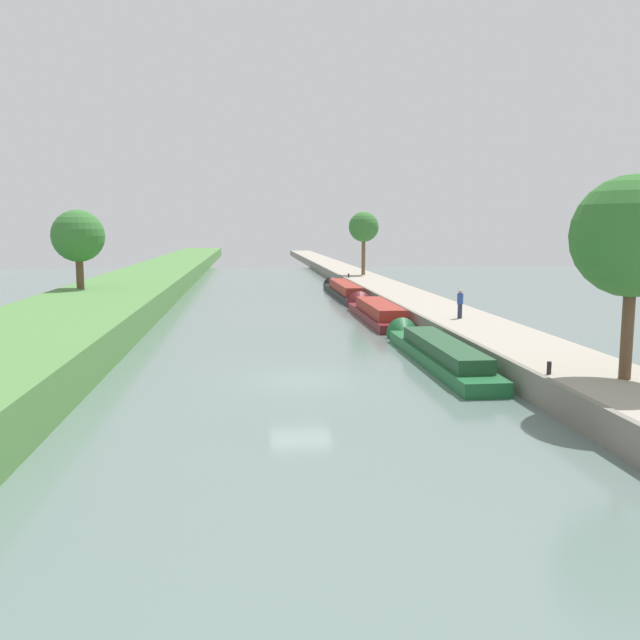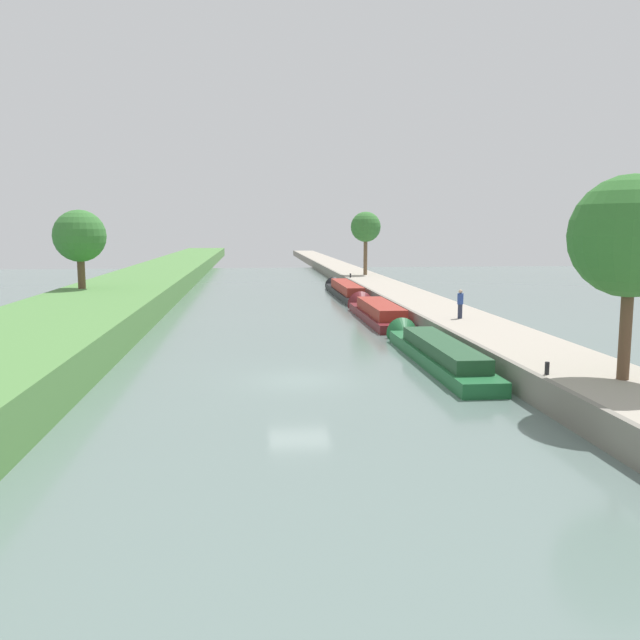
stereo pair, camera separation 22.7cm
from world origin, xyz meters
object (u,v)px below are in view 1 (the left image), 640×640
at_px(narrowboat_black, 343,290).
at_px(mooring_bollard_far, 349,276).
at_px(narrowboat_green, 435,351).
at_px(narrowboat_maroon, 375,311).
at_px(person_walking, 460,303).
at_px(mooring_bollard_near, 549,368).

relative_size(narrowboat_black, mooring_bollard_far, 37.78).
relative_size(narrowboat_green, narrowboat_maroon, 1.02).
relative_size(narrowboat_maroon, person_walking, 8.21).
distance_m(narrowboat_maroon, person_walking, 9.05).
distance_m(narrowboat_black, person_walking, 24.31).
bearing_deg(narrowboat_black, mooring_bollard_far, 77.86).
height_order(narrowboat_green, mooring_bollard_far, mooring_bollard_far).
distance_m(narrowboat_black, mooring_bollard_far, 8.49).
distance_m(narrowboat_green, mooring_bollard_near, 8.21).
height_order(narrowboat_black, mooring_bollard_near, mooring_bollard_near).
bearing_deg(mooring_bollard_near, person_walking, 84.08).
height_order(narrowboat_green, person_walking, person_walking).
xyz_separation_m(narrowboat_green, mooring_bollard_near, (1.84, -7.96, 0.82)).
bearing_deg(person_walking, mooring_bollard_near, -95.92).
relative_size(narrowboat_black, person_walking, 10.24).
bearing_deg(mooring_bollard_far, narrowboat_green, -92.70).
height_order(person_walking, mooring_bollard_near, person_walking).
bearing_deg(mooring_bollard_near, narrowboat_green, 102.99).
xyz_separation_m(narrowboat_maroon, mooring_bollard_far, (1.80, 24.01, 0.81)).
bearing_deg(narrowboat_black, mooring_bollard_near, -87.37).
bearing_deg(narrowboat_maroon, narrowboat_green, -90.16).
bearing_deg(mooring_bollard_far, mooring_bollard_near, -90.00).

